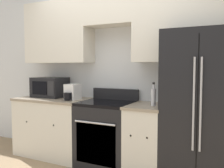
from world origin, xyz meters
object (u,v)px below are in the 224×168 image
object	(u,v)px
oven_range	(107,133)
microwave	(50,87)
bottle	(153,97)
refrigerator	(201,108)

from	to	relation	value
oven_range	microwave	xyz separation A→B (m)	(-1.07, 0.09, 0.59)
microwave	bottle	distance (m)	1.75
refrigerator	microwave	size ratio (longest dim) A/B	3.49
oven_range	microwave	bearing A→B (deg)	174.95
microwave	bottle	world-z (taller)	microwave
oven_range	refrigerator	distance (m)	1.31
refrigerator	bottle	size ratio (longest dim) A/B	6.15
microwave	bottle	size ratio (longest dim) A/B	1.76
refrigerator	microwave	bearing A→B (deg)	178.48
microwave	oven_range	bearing A→B (deg)	-5.05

